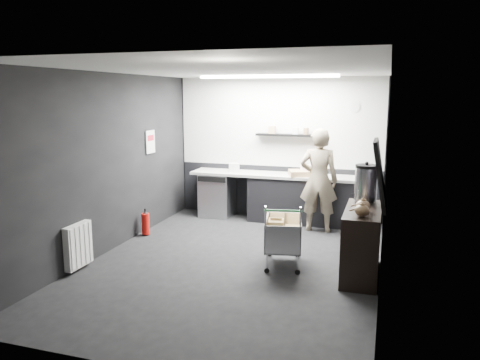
% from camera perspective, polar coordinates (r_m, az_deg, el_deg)
% --- Properties ---
extents(floor, '(5.50, 5.50, 0.00)m').
position_cam_1_polar(floor, '(6.80, -0.74, -10.05)').
color(floor, black).
rests_on(floor, ground).
extents(ceiling, '(5.50, 5.50, 0.00)m').
position_cam_1_polar(ceiling, '(6.38, -0.80, 13.31)').
color(ceiling, silver).
rests_on(ceiling, wall_back).
extents(wall_back, '(5.50, 0.00, 5.50)m').
position_cam_1_polar(wall_back, '(9.08, 4.72, 3.90)').
color(wall_back, black).
rests_on(wall_back, floor).
extents(wall_front, '(5.50, 0.00, 5.50)m').
position_cam_1_polar(wall_front, '(3.99, -13.34, -4.84)').
color(wall_front, black).
rests_on(wall_front, floor).
extents(wall_left, '(0.00, 5.50, 5.50)m').
position_cam_1_polar(wall_left, '(7.33, -15.80, 1.96)').
color(wall_left, black).
rests_on(wall_left, floor).
extents(wall_right, '(0.00, 5.50, 5.50)m').
position_cam_1_polar(wall_right, '(6.13, 17.26, 0.28)').
color(wall_right, black).
rests_on(wall_right, floor).
extents(kitchen_wall_panel, '(3.95, 0.02, 1.70)m').
position_cam_1_polar(kitchen_wall_panel, '(9.02, 4.74, 7.04)').
color(kitchen_wall_panel, silver).
rests_on(kitchen_wall_panel, wall_back).
extents(dado_panel, '(3.95, 0.02, 1.00)m').
position_cam_1_polar(dado_panel, '(9.20, 4.61, -1.38)').
color(dado_panel, black).
rests_on(dado_panel, wall_back).
extents(floating_shelf, '(1.20, 0.22, 0.04)m').
position_cam_1_polar(floating_shelf, '(8.88, 5.82, 5.49)').
color(floating_shelf, black).
rests_on(floating_shelf, wall_back).
extents(wall_clock, '(0.20, 0.03, 0.20)m').
position_cam_1_polar(wall_clock, '(8.79, 13.79, 8.65)').
color(wall_clock, silver).
rests_on(wall_clock, wall_back).
extents(poster, '(0.02, 0.30, 0.40)m').
position_cam_1_polar(poster, '(8.40, -10.88, 4.59)').
color(poster, white).
rests_on(poster, wall_left).
extents(poster_red_band, '(0.02, 0.22, 0.10)m').
position_cam_1_polar(poster_red_band, '(8.39, -10.87, 5.06)').
color(poster_red_band, '#B41627').
rests_on(poster_red_band, poster).
extents(radiator, '(0.10, 0.50, 0.60)m').
position_cam_1_polar(radiator, '(6.80, -19.13, -7.55)').
color(radiator, silver).
rests_on(radiator, wall_left).
extents(ceiling_strip, '(2.40, 0.20, 0.04)m').
position_cam_1_polar(ceiling_strip, '(8.15, 3.41, 12.47)').
color(ceiling_strip, white).
rests_on(ceiling_strip, ceiling).
extents(prep_counter, '(3.20, 0.61, 0.90)m').
position_cam_1_polar(prep_counter, '(8.88, 5.01, -2.10)').
color(prep_counter, black).
rests_on(prep_counter, floor).
extents(person, '(0.69, 0.47, 1.82)m').
position_cam_1_polar(person, '(8.22, 9.56, -0.02)').
color(person, '#BBB194').
rests_on(person, floor).
extents(shopping_cart, '(0.63, 0.92, 0.91)m').
position_cam_1_polar(shopping_cart, '(6.62, 5.27, -6.73)').
color(shopping_cart, silver).
rests_on(shopping_cart, floor).
extents(sideboard, '(0.52, 1.21, 1.81)m').
position_cam_1_polar(sideboard, '(6.41, 14.78, -6.28)').
color(sideboard, black).
rests_on(sideboard, floor).
extents(fire_extinguisher, '(0.14, 0.14, 0.45)m').
position_cam_1_polar(fire_extinguisher, '(8.15, -11.44, -5.17)').
color(fire_extinguisher, '#BB120C').
rests_on(fire_extinguisher, floor).
extents(cardboard_box, '(0.60, 0.53, 0.10)m').
position_cam_1_polar(cardboard_box, '(8.66, 7.70, 0.85)').
color(cardboard_box, '#A28056').
rests_on(cardboard_box, prep_counter).
extents(pink_tub, '(0.20, 0.20, 0.20)m').
position_cam_1_polar(pink_tub, '(8.69, 7.99, 1.20)').
color(pink_tub, white).
rests_on(pink_tub, prep_counter).
extents(white_container, '(0.23, 0.19, 0.17)m').
position_cam_1_polar(white_container, '(8.97, -0.71, 1.51)').
color(white_container, silver).
rests_on(white_container, prep_counter).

